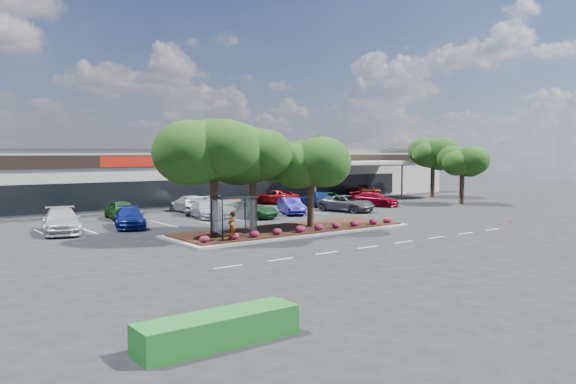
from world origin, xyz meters
TOP-DOWN VIEW (x-y plane):
  - ground at (0.00, 0.00)m, footprint 160.00×160.00m
  - retail_store at (0.06, 33.91)m, footprint 80.40×25.20m
  - landscape_island at (-2.00, 4.00)m, footprint 18.00×6.00m
  - lane_markings at (-0.14, 10.42)m, footprint 33.12×20.06m
  - shrub_row at (-2.00, 1.90)m, footprint 17.00×0.80m
  - bus_shelter at (-7.50, 2.95)m, footprint 2.75×1.55m
  - island_tree_west at (-8.00, 4.50)m, footprint 7.20×7.20m
  - island_tree_mid at (-4.50, 5.20)m, footprint 6.60×6.60m
  - island_tree_east at (-0.50, 3.70)m, footprint 5.80×5.80m
  - hedge_south_west at (-18.00, -13.50)m, footprint 5.00×1.30m
  - tree_east_near at (26.00, 10.00)m, footprint 5.60×5.60m
  - tree_east_far at (31.00, 18.00)m, footprint 6.40×6.40m
  - conifer_north_east at (34.00, 44.00)m, footprint 3.96×3.96m
  - person_waiting at (-8.35, 1.70)m, footprint 0.76×0.64m
  - light_pole at (2.70, 24.60)m, footprint 1.43×0.61m
  - survey_stake at (8.43, -6.60)m, footprint 0.08×0.14m
  - car_0 at (-15.38, 12.96)m, footprint 3.65×6.28m
  - car_1 at (-10.47, 12.99)m, footprint 3.61×5.63m
  - car_2 at (-2.91, 15.00)m, footprint 3.04×5.33m
  - car_3 at (-0.81, 15.61)m, footprint 2.57×5.83m
  - car_4 at (0.13, 12.79)m, footprint 4.06×5.76m
  - car_5 at (4.80, 13.05)m, footprint 3.23×4.85m
  - car_6 at (10.51, 11.79)m, footprint 3.89×6.08m
  - car_8 at (16.52, 13.90)m, footprint 3.69×5.53m
  - car_10 at (-9.04, 18.83)m, footprint 2.51×4.96m
  - car_11 at (-1.84, 20.23)m, footprint 2.52×5.60m
  - car_12 at (-2.42, 18.47)m, footprint 2.98×4.40m
  - car_13 at (1.23, 18.18)m, footprint 2.93×4.84m
  - car_14 at (11.49, 17.54)m, footprint 2.98×5.22m
  - car_15 at (9.56, 22.39)m, footprint 4.33×6.11m
  - car_16 at (13.23, 18.29)m, footprint 2.70×5.20m
  - car_17 at (22.75, 22.25)m, footprint 4.81×6.76m

SIDE VIEW (x-z plane):
  - ground at x=0.00m, z-range 0.00..0.00m
  - lane_markings at x=-0.14m, z-range 0.00..0.01m
  - landscape_island at x=-2.00m, z-range -0.01..0.25m
  - hedge_south_west at x=-18.00m, z-range 0.00..0.90m
  - shrub_row at x=-2.00m, z-range 0.26..0.76m
  - car_12 at x=-2.42m, z-range 0.00..1.37m
  - car_16 at x=13.23m, z-range 0.00..1.40m
  - survey_stake at x=8.43m, z-range 0.16..1.27m
  - car_2 at x=-2.91m, z-range 0.00..1.45m
  - car_4 at x=0.13m, z-range 0.00..1.46m
  - car_8 at x=16.52m, z-range 0.00..1.49m
  - car_13 at x=1.23m, z-range 0.00..1.51m
  - car_5 at x=4.80m, z-range 0.00..1.51m
  - car_1 at x=-10.47m, z-range 0.00..1.52m
  - car_15 at x=9.56m, z-range 0.00..1.55m
  - car_6 at x=10.51m, z-range 0.00..1.56m
  - car_11 at x=-1.84m, z-range 0.00..1.59m
  - car_10 at x=-9.04m, z-range 0.00..1.62m
  - car_3 at x=-0.81m, z-range 0.00..1.67m
  - car_14 at x=11.49m, z-range 0.00..1.67m
  - car_17 at x=22.75m, z-range 0.00..1.71m
  - car_0 at x=-15.38m, z-range 0.00..1.71m
  - person_waiting at x=-8.35m, z-range 0.26..2.02m
  - bus_shelter at x=-7.50m, z-range 1.01..3.60m
  - retail_store at x=0.06m, z-range 0.03..6.28m
  - tree_east_near at x=26.00m, z-range 0.00..6.51m
  - island_tree_east at x=-0.50m, z-range 0.26..6.76m
  - tree_east_far at x=31.00m, z-range 0.00..7.62m
  - island_tree_mid at x=-4.50m, z-range 0.26..7.58m
  - light_pole at x=2.70m, z-range -0.54..8.55m
  - island_tree_west at x=-8.00m, z-range 0.26..8.15m
  - conifer_north_east at x=34.00m, z-range 0.00..9.00m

